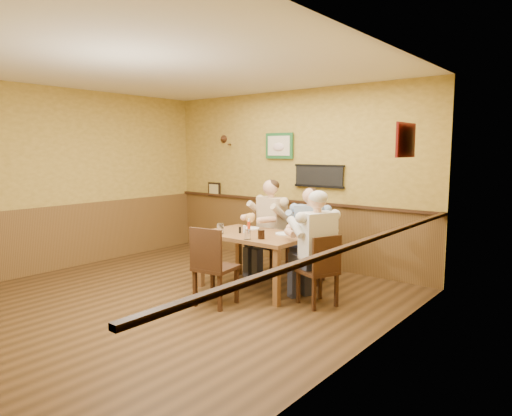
% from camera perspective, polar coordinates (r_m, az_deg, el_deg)
% --- Properties ---
extents(room, '(5.02, 5.03, 2.81)m').
position_cam_1_polar(room, '(5.63, -8.20, 5.55)').
color(room, '#362310').
rests_on(room, ground).
extents(dining_table, '(1.40, 0.90, 0.75)m').
position_cam_1_polar(dining_table, '(6.06, -0.07, -4.06)').
color(dining_table, brown).
rests_on(dining_table, ground).
extents(chair_back_left, '(0.47, 0.47, 0.89)m').
position_cam_1_polar(chair_back_left, '(6.87, 1.97, -4.55)').
color(chair_back_left, '#3D2413').
rests_on(chair_back_left, ground).
extents(chair_back_right, '(0.47, 0.47, 0.84)m').
position_cam_1_polar(chair_back_right, '(6.46, 6.75, -5.57)').
color(chair_back_right, '#3D2413').
rests_on(chair_back_right, ground).
extents(chair_right_end, '(0.52, 0.52, 0.87)m').
position_cam_1_polar(chair_right_end, '(5.53, 7.68, -7.64)').
color(chair_right_end, '#3D2413').
rests_on(chair_right_end, ground).
extents(chair_near_side, '(0.50, 0.50, 0.96)m').
position_cam_1_polar(chair_near_side, '(5.50, -5.04, -7.18)').
color(chair_near_side, '#3D2413').
rests_on(chair_near_side, ground).
extents(diner_tan_shirt, '(0.67, 0.67, 1.27)m').
position_cam_1_polar(diner_tan_shirt, '(6.83, 1.98, -2.98)').
color(diner_tan_shirt, beige).
rests_on(diner_tan_shirt, ground).
extents(diner_blue_polo, '(0.67, 0.67, 1.20)m').
position_cam_1_polar(diner_blue_polo, '(6.42, 6.77, -4.01)').
color(diner_blue_polo, '#7B96B9').
rests_on(diner_blue_polo, ground).
extents(diner_white_elder, '(0.75, 0.75, 1.24)m').
position_cam_1_polar(diner_white_elder, '(5.48, 7.72, -5.76)').
color(diner_white_elder, silver).
rests_on(diner_white_elder, ground).
extents(water_glass_left, '(0.11, 0.11, 0.13)m').
position_cam_1_polar(water_glass_left, '(6.06, -4.46, -2.57)').
color(water_glass_left, white).
rests_on(water_glass_left, dining_table).
extents(water_glass_mid, '(0.10, 0.10, 0.12)m').
position_cam_1_polar(water_glass_mid, '(5.64, -1.06, -3.35)').
color(water_glass_mid, white).
rests_on(water_glass_mid, dining_table).
extents(cola_tumbler, '(0.12, 0.12, 0.11)m').
position_cam_1_polar(cola_tumbler, '(5.68, 0.67, -3.31)').
color(cola_tumbler, black).
rests_on(cola_tumbler, dining_table).
extents(hot_sauce_bottle, '(0.05, 0.05, 0.17)m').
position_cam_1_polar(hot_sauce_bottle, '(6.09, -0.91, -2.31)').
color(hot_sauce_bottle, '#B53513').
rests_on(hot_sauce_bottle, dining_table).
extents(salt_shaker, '(0.04, 0.04, 0.10)m').
position_cam_1_polar(salt_shaker, '(6.10, -1.44, -2.66)').
color(salt_shaker, white).
rests_on(salt_shaker, dining_table).
extents(pepper_shaker, '(0.04, 0.04, 0.09)m').
position_cam_1_polar(pepper_shaker, '(6.07, -2.02, -2.76)').
color(pepper_shaker, black).
rests_on(pepper_shaker, dining_table).
extents(plate_far_left, '(0.26, 0.26, 0.02)m').
position_cam_1_polar(plate_far_left, '(6.42, -0.59, -2.53)').
color(plate_far_left, white).
rests_on(plate_far_left, dining_table).
extents(plate_far_right, '(0.29, 0.29, 0.02)m').
position_cam_1_polar(plate_far_right, '(6.00, 3.59, -3.22)').
color(plate_far_right, white).
rests_on(plate_far_right, dining_table).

